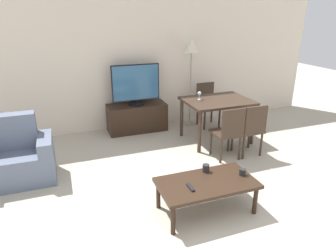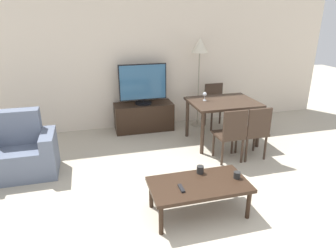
{
  "view_description": "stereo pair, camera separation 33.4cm",
  "coord_description": "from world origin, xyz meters",
  "views": [
    {
      "loc": [
        -1.27,
        -1.83,
        2.15
      ],
      "look_at": [
        0.08,
        1.86,
        0.65
      ],
      "focal_mm": 32.0,
      "sensor_mm": 36.0,
      "label": 1
    },
    {
      "loc": [
        -0.96,
        -1.94,
        2.15
      ],
      "look_at": [
        0.08,
        1.86,
        0.65
      ],
      "focal_mm": 32.0,
      "sensor_mm": 36.0,
      "label": 2
    }
  ],
  "objects": [
    {
      "name": "tv",
      "position": [
        0.03,
        3.45,
        0.9
      ],
      "size": [
        0.89,
        0.31,
        0.75
      ],
      "color": "black",
      "rests_on": "tv_stand"
    },
    {
      "name": "tv_stand",
      "position": [
        0.03,
        3.45,
        0.26
      ],
      "size": [
        1.1,
        0.46,
        0.52
      ],
      "color": "black",
      "rests_on": "ground_plane"
    },
    {
      "name": "dining_chair_near_right",
      "position": [
        1.42,
        1.79,
        0.47
      ],
      "size": [
        0.4,
        0.4,
        0.85
      ],
      "color": "#38281E",
      "rests_on": "ground_plane"
    },
    {
      "name": "armchair",
      "position": [
        -1.96,
        2.21,
        0.32
      ],
      "size": [
        0.96,
        0.61,
        0.89
      ],
      "color": "slate",
      "rests_on": "ground_plane"
    },
    {
      "name": "floor_lamp",
      "position": [
        1.11,
        3.41,
        1.47
      ],
      "size": [
        0.3,
        0.3,
        1.71
      ],
      "color": "gray",
      "rests_on": "ground_plane"
    },
    {
      "name": "wall_back",
      "position": [
        0.0,
        3.75,
        1.35
      ],
      "size": [
        7.96,
        0.06,
        2.7
      ],
      "color": "beige",
      "rests_on": "ground_plane"
    },
    {
      "name": "cup_white_near",
      "position": [
        0.58,
        0.72,
        0.42
      ],
      "size": [
        0.08,
        0.08,
        0.08
      ],
      "color": "black",
      "rests_on": "coffee_table"
    },
    {
      "name": "coffee_table",
      "position": [
        0.13,
        0.73,
        0.34
      ],
      "size": [
        1.1,
        0.59,
        0.38
      ],
      "color": "black",
      "rests_on": "ground_plane"
    },
    {
      "name": "cup_colored_far",
      "position": [
        0.22,
        0.94,
        0.43
      ],
      "size": [
        0.08,
        0.08,
        0.09
      ],
      "color": "black",
      "rests_on": "coffee_table"
    },
    {
      "name": "remote_primary",
      "position": [
        -0.1,
        0.67,
        0.39
      ],
      "size": [
        0.04,
        0.15,
        0.02
      ],
      "color": "black",
      "rests_on": "coffee_table"
    },
    {
      "name": "dining_chair_far",
      "position": [
        1.42,
        3.27,
        0.47
      ],
      "size": [
        0.4,
        0.4,
        0.85
      ],
      "color": "#38281E",
      "rests_on": "ground_plane"
    },
    {
      "name": "dining_chair_near",
      "position": [
        1.03,
        1.79,
        0.47
      ],
      "size": [
        0.4,
        0.4,
        0.85
      ],
      "color": "#38281E",
      "rests_on": "ground_plane"
    },
    {
      "name": "dining_table",
      "position": [
        1.23,
        2.53,
        0.65
      ],
      "size": [
        1.12,
        0.87,
        0.74
      ],
      "color": "#38281E",
      "rests_on": "ground_plane"
    },
    {
      "name": "wine_glass_left",
      "position": [
        0.93,
        2.64,
        0.84
      ],
      "size": [
        0.07,
        0.07,
        0.15
      ],
      "color": "silver",
      "rests_on": "dining_table"
    }
  ]
}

